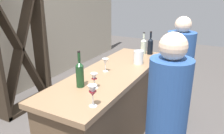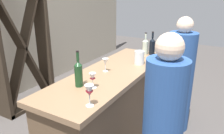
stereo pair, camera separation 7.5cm
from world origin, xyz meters
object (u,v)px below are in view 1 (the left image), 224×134
at_px(wine_bottle_second_left_clear_pale, 143,46).
at_px(water_pitcher, 138,57).
at_px(wine_glass_near_left, 93,92).
at_px(wine_bottle_center_near_black, 150,46).
at_px(wine_glass_near_right, 105,62).
at_px(wine_glass_near_center, 94,78).
at_px(person_center_guest, 177,79).
at_px(wine_bottle_leftmost_olive_green, 80,73).
at_px(wine_rack, 19,49).

relative_size(wine_bottle_second_left_clear_pale, water_pitcher, 1.85).
xyz_separation_m(wine_bottle_second_left_clear_pale, wine_glass_near_left, (-1.58, -0.18, 0.01)).
height_order(wine_bottle_center_near_black, wine_glass_near_right, wine_bottle_center_near_black).
xyz_separation_m(wine_bottle_center_near_black, wine_glass_near_left, (-1.60, -0.09, 0.00)).
bearing_deg(wine_glass_near_left, wine_glass_near_center, 30.53).
relative_size(wine_glass_near_right, person_center_guest, 0.10).
bearing_deg(wine_bottle_leftmost_olive_green, wine_glass_near_right, -0.84).
xyz_separation_m(wine_glass_near_left, water_pitcher, (1.13, 0.08, -0.04)).
xyz_separation_m(wine_bottle_second_left_clear_pale, water_pitcher, (-0.46, -0.11, -0.03)).
bearing_deg(wine_glass_near_left, wine_rack, 64.32).
height_order(wine_bottle_leftmost_olive_green, wine_bottle_second_left_clear_pale, wine_bottle_leftmost_olive_green).
bearing_deg(wine_glass_near_center, wine_rack, 70.20).
relative_size(wine_bottle_center_near_black, water_pitcher, 1.97).
relative_size(wine_rack, person_center_guest, 1.28).
relative_size(wine_glass_near_left, water_pitcher, 1.09).
bearing_deg(person_center_guest, wine_glass_near_left, 84.57).
bearing_deg(wine_glass_near_left, wine_bottle_center_near_black, 3.23).
xyz_separation_m(wine_rack, water_pitcher, (0.22, -1.81, 0.07)).
distance_m(wine_bottle_second_left_clear_pale, wine_glass_near_center, 1.29).
bearing_deg(wine_glass_near_left, wine_glass_near_right, 22.52).
relative_size(wine_rack, wine_bottle_second_left_clear_pale, 6.49).
relative_size(water_pitcher, person_center_guest, 0.11).
height_order(wine_bottle_center_near_black, wine_glass_near_center, wine_bottle_center_near_black).
distance_m(wine_rack, person_center_guest, 2.31).
bearing_deg(wine_bottle_center_near_black, wine_glass_near_center, 176.50).
height_order(wine_bottle_leftmost_olive_green, wine_glass_near_right, wine_bottle_leftmost_olive_green).
bearing_deg(person_center_guest, wine_bottle_second_left_clear_pale, -1.83).
distance_m(wine_glass_near_center, water_pitcher, 0.84).
bearing_deg(wine_bottle_second_left_clear_pale, wine_rack, 111.75).
bearing_deg(wine_glass_near_center, wine_bottle_leftmost_olive_green, 105.32).
distance_m(wine_glass_near_left, person_center_guest, 1.58).
height_order(wine_rack, person_center_guest, wine_rack).
relative_size(wine_rack, water_pitcher, 11.99).
height_order(wine_rack, water_pitcher, wine_rack).
bearing_deg(wine_bottle_second_left_clear_pale, wine_glass_near_center, -179.46).
bearing_deg(wine_bottle_second_left_clear_pale, wine_glass_near_right, 172.78).
relative_size(wine_bottle_second_left_clear_pale, person_center_guest, 0.20).
bearing_deg(wine_glass_near_left, wine_bottle_leftmost_olive_green, 49.81).
bearing_deg(wine_rack, water_pitcher, -82.99).
bearing_deg(wine_glass_near_center, wine_glass_near_left, -149.47).
xyz_separation_m(wine_bottle_center_near_black, wine_glass_near_center, (-1.31, 0.08, -0.02)).
relative_size(wine_bottle_leftmost_olive_green, wine_glass_near_right, 2.30).
xyz_separation_m(wine_bottle_second_left_clear_pale, wine_glass_near_right, (-0.88, 0.11, -0.01)).
height_order(wine_rack, wine_bottle_second_left_clear_pale, wine_rack).
height_order(wine_rack, wine_glass_near_left, wine_rack).
distance_m(wine_glass_near_center, wine_glass_near_right, 0.44).
height_order(wine_bottle_second_left_clear_pale, wine_glass_near_right, wine_bottle_second_left_clear_pale).
xyz_separation_m(wine_rack, person_center_guest, (0.60, -2.22, -0.27)).
distance_m(wine_bottle_second_left_clear_pale, wine_glass_near_right, 0.88).
height_order(wine_glass_near_right, water_pitcher, water_pitcher).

